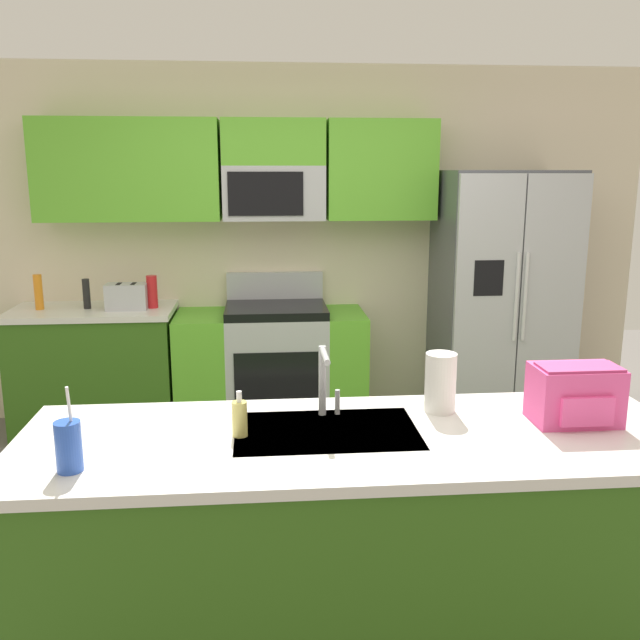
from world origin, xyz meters
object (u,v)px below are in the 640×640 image
bottle_orange (38,292)px  backpack (575,393)px  pepper_mill (86,294)px  paper_towel_roll (440,383)px  refrigerator (500,300)px  range_oven (272,366)px  sink_faucet (324,376)px  soap_dispenser (240,418)px  toaster (127,296)px  bottle_red (152,292)px  drink_cup_blue (69,446)px

bottle_orange → backpack: bearing=-41.7°
pepper_mill → paper_towel_roll: paper_towel_roll is taller
refrigerator → range_oven: bearing=177.5°
sink_faucet → paper_towel_roll: 0.47m
sink_faucet → soap_dispenser: 0.38m
toaster → paper_towel_roll: 2.76m
bottle_orange → paper_towel_roll: bearing=-45.2°
bottle_orange → sink_faucet: size_ratio=0.87×
bottle_orange → sink_faucet: bearing=-52.1°
bottle_red → soap_dispenser: 2.54m
toaster → sink_faucet: size_ratio=0.99×
drink_cup_blue → backpack: 1.83m
range_oven → backpack: (1.12, -2.44, 0.57)m
range_oven → backpack: 2.74m
pepper_mill → bottle_red: bearing=-1.6°
refrigerator → paper_towel_roll: (-1.03, -2.20, 0.09)m
toaster → paper_towel_roll: bearing=-53.5°
toaster → bottle_red: bottle_red is taller
pepper_mill → paper_towel_roll: bearing=-49.7°
sink_faucet → paper_towel_roll: sink_faucet is taller
bottle_red → backpack: bearing=-51.1°
sink_faucet → soap_dispenser: sink_faucet is taller
bottle_red → sink_faucet: size_ratio=0.81×
refrigerator → drink_cup_blue: size_ratio=6.45×
pepper_mill → backpack: backpack is taller
refrigerator → soap_dispenser: 3.01m
backpack → sink_faucet: bearing=171.5°
drink_cup_blue → sink_faucet: bearing=25.9°
bottle_orange → soap_dispenser: (1.45, -2.45, -0.05)m
bottle_orange → drink_cup_blue: (0.92, -2.71, -0.04)m
paper_towel_roll → bottle_red: bearing=123.1°
refrigerator → toaster: size_ratio=6.61×
range_oven → paper_towel_roll: paper_towel_roll is taller
toaster → drink_cup_blue: (0.31, -2.66, -0.01)m
soap_dispenser → backpack: (1.27, 0.03, 0.05)m
range_oven → paper_towel_roll: size_ratio=5.67×
toaster → sink_faucet: (1.17, -2.24, 0.08)m
toaster → backpack: backpack is taller
paper_towel_roll → backpack: paper_towel_roll is taller
paper_towel_roll → toaster: bearing=126.5°
toaster → drink_cup_blue: size_ratio=0.98×
backpack → bottle_red: bearing=128.9°
soap_dispenser → bottle_red: bearing=105.5°
drink_cup_blue → soap_dispenser: size_ratio=1.69×
pepper_mill → drink_cup_blue: 2.77m
range_oven → bottle_red: bearing=-179.0°
soap_dispenser → backpack: bearing=1.1°
backpack → soap_dispenser: bearing=-178.9°
range_oven → pepper_mill: 1.40m
drink_cup_blue → soap_dispenser: bearing=25.1°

